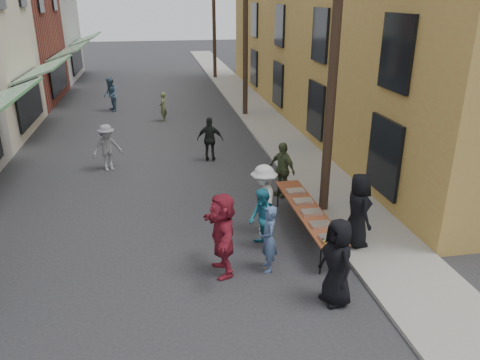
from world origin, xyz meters
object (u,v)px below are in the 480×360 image
object	(u,v)px
catering_tray_sausage	(330,238)
utility_pole_mid	(245,26)
utility_pole_near	(334,54)
serving_table	(308,210)
guest_front_a	(337,262)
utility_pole_far	(214,16)
guest_front_c	(262,220)
server	(358,210)

from	to	relation	value
catering_tray_sausage	utility_pole_mid	bearing A→B (deg)	86.43
utility_pole_near	serving_table	world-z (taller)	utility_pole_near
utility_pole_near	utility_pole_mid	size ratio (longest dim) A/B	1.00
utility_pole_mid	guest_front_a	distance (m)	16.63
utility_pole_far	guest_front_c	xyz separation A→B (m)	(-2.26, -25.79, -3.70)
serving_table	catering_tray_sausage	size ratio (longest dim) A/B	8.00
serving_table	guest_front_c	xyz separation A→B (m)	(-1.33, -0.50, 0.08)
utility_pole_near	catering_tray_sausage	distance (m)	4.82
serving_table	catering_tray_sausage	bearing A→B (deg)	-90.00
utility_pole_near	utility_pole_far	distance (m)	24.00
utility_pole_far	server	world-z (taller)	utility_pole_far
serving_table	utility_pole_mid	bearing A→B (deg)	85.99
utility_pole_far	serving_table	size ratio (longest dim) A/B	2.25
utility_pole_mid	catering_tray_sausage	distance (m)	15.42
utility_pole_far	catering_tray_sausage	world-z (taller)	utility_pole_far
utility_pole_mid	server	bearing A→B (deg)	-89.80
guest_front_a	server	distance (m)	2.42
utility_pole_mid	server	distance (m)	14.59
utility_pole_near	catering_tray_sausage	xyz separation A→B (m)	(-0.93, -2.94, -3.71)
serving_table	guest_front_a	size ratio (longest dim) A/B	2.13
utility_pole_far	server	bearing A→B (deg)	-89.89
serving_table	guest_front_a	bearing A→B (deg)	-96.70
serving_table	catering_tray_sausage	distance (m)	1.65
utility_pole_far	guest_front_a	bearing A→B (deg)	-92.58
serving_table	catering_tray_sausage	world-z (taller)	catering_tray_sausage
guest_front_a	utility_pole_mid	bearing A→B (deg)	163.85
utility_pole_near	guest_front_a	world-z (taller)	utility_pole_near
utility_pole_mid	server	xyz separation A→B (m)	(0.05, -14.17, -3.46)
serving_table	guest_front_c	bearing A→B (deg)	-159.46
serving_table	server	size ratio (longest dim) A/B	2.13
utility_pole_mid	serving_table	bearing A→B (deg)	-94.01
utility_pole_far	catering_tray_sausage	xyz separation A→B (m)	(-0.93, -26.94, -3.71)
serving_table	server	world-z (taller)	server
server	utility_pole_near	bearing A→B (deg)	-1.65
utility_pole_mid	guest_front_a	xyz separation A→B (m)	(-1.27, -16.19, -3.56)
utility_pole_near	utility_pole_far	size ratio (longest dim) A/B	1.00
serving_table	utility_pole_near	bearing A→B (deg)	54.15
server	guest_front_a	bearing A→B (deg)	143.85
utility_pole_far	serving_table	bearing A→B (deg)	-92.11
utility_pole_far	guest_front_c	distance (m)	26.15
catering_tray_sausage	server	size ratio (longest dim) A/B	0.27
utility_pole_near	utility_pole_mid	world-z (taller)	same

